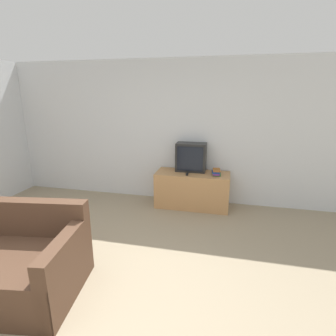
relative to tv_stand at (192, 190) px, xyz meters
name	(u,v)px	position (x,y,z in m)	size (l,w,h in m)	color
ground_plane	(85,317)	(-0.61, -2.71, -0.32)	(14.00, 14.00, 0.00)	gray
wall_back	(164,132)	(-0.61, 0.32, 0.98)	(9.00, 0.06, 2.60)	silver
tv_stand	(192,190)	(0.00, 0.00, 0.00)	(1.30, 0.53, 0.63)	tan
television	(191,157)	(-0.05, 0.12, 0.57)	(0.54, 0.29, 0.51)	black
book_stack	(216,172)	(0.42, -0.03, 0.37)	(0.16, 0.23, 0.10)	#2D753D
remote_on_stand	(187,174)	(-0.08, -0.11, 0.33)	(0.05, 0.16, 0.02)	black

